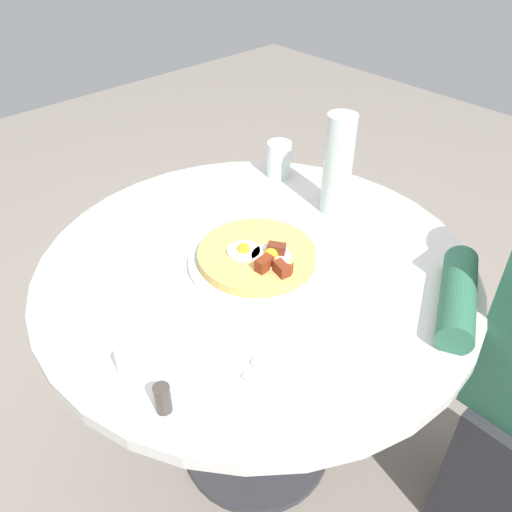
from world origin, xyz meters
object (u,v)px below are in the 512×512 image
object	(u,v)px
bread_plate	(103,235)
water_glass	(279,159)
knife	(291,393)
water_bottle	(338,165)
pepper_shaker	(163,399)
fork	(299,377)
dining_table	(257,317)
pizza_plate	(255,261)
salt_shaker	(124,362)
breakfast_pizza	(256,255)

from	to	relation	value
bread_plate	water_glass	bearing A→B (deg)	-97.79
knife	water_bottle	size ratio (longest dim) A/B	0.71
water_bottle	pepper_shaker	distance (m)	0.71
water_bottle	knife	bearing A→B (deg)	123.78
pepper_shaker	fork	bearing A→B (deg)	-117.65
dining_table	water_bottle	xyz separation A→B (m)	(0.03, -0.30, 0.29)
dining_table	pepper_shaker	bearing A→B (deg)	115.79
pizza_plate	fork	size ratio (longest dim) A/B	1.70
bread_plate	salt_shaker	distance (m)	0.43
fork	breakfast_pizza	bearing A→B (deg)	-51.96
pizza_plate	knife	xyz separation A→B (m)	(-0.31, 0.20, 0.00)
pepper_shaker	knife	bearing A→B (deg)	-125.09
water_bottle	pepper_shaker	world-z (taller)	water_bottle
bread_plate	pepper_shaker	xyz separation A→B (m)	(-0.51, 0.18, 0.02)
pizza_plate	knife	size ratio (longest dim) A/B	1.70
dining_table	pepper_shaker	xyz separation A→B (m)	(-0.18, 0.38, 0.19)
fork	pepper_shaker	xyz separation A→B (m)	(0.11, 0.21, 0.02)
dining_table	knife	world-z (taller)	knife
fork	knife	bearing A→B (deg)	90.00
pizza_plate	bread_plate	xyz separation A→B (m)	(0.32, 0.20, -0.00)
pizza_plate	fork	world-z (taller)	pizza_plate
fork	knife	world-z (taller)	same
dining_table	breakfast_pizza	distance (m)	0.19
knife	water_bottle	world-z (taller)	water_bottle
bread_plate	fork	xyz separation A→B (m)	(-0.61, -0.03, 0.00)
water_glass	salt_shaker	size ratio (longest dim) A/B	2.06
bread_plate	knife	distance (m)	0.63
dining_table	salt_shaker	xyz separation A→B (m)	(-0.07, 0.38, 0.19)
pizza_plate	water_glass	size ratio (longest dim) A/B	3.05
breakfast_pizza	water_bottle	xyz separation A→B (m)	(0.03, -0.30, 0.10)
water_glass	fork	bearing A→B (deg)	138.05
dining_table	water_bottle	bearing A→B (deg)	-84.20
fork	pepper_shaker	bearing A→B (deg)	40.36
bread_plate	water_glass	world-z (taller)	water_glass
dining_table	pepper_shaker	distance (m)	0.46
salt_shaker	pepper_shaker	size ratio (longest dim) A/B	0.86
pizza_plate	pepper_shaker	bearing A→B (deg)	116.26
knife	salt_shaker	xyz separation A→B (m)	(0.23, 0.18, 0.02)
water_glass	pepper_shaker	distance (m)	0.82
knife	water_glass	xyz separation A→B (m)	(0.56, -0.52, 0.04)
dining_table	bread_plate	xyz separation A→B (m)	(0.33, 0.20, 0.17)
knife	water_glass	size ratio (longest dim) A/B	1.80
bread_plate	water_bottle	world-z (taller)	water_bottle
bread_plate	salt_shaker	bearing A→B (deg)	155.44
salt_shaker	pizza_plate	bearing A→B (deg)	-79.18
breakfast_pizza	salt_shaker	xyz separation A→B (m)	(-0.07, 0.38, -0.00)
pepper_shaker	pizza_plate	bearing A→B (deg)	-63.74
water_glass	water_bottle	world-z (taller)	water_bottle
fork	salt_shaker	world-z (taller)	salt_shaker
bread_plate	salt_shaker	size ratio (longest dim) A/B	3.24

